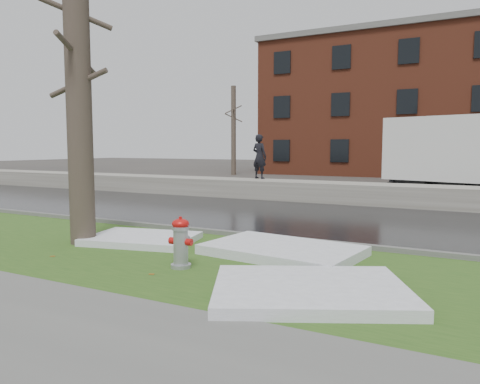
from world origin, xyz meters
The scene contains 16 objects.
ground centered at (0.00, 0.00, 0.00)m, with size 120.00×120.00×0.00m, color #47423D.
verge centered at (0.00, -1.25, 0.02)m, with size 60.00×4.50×0.04m, color #2A4D19.
sidewalk centered at (0.00, -5.00, 0.03)m, with size 60.00×3.00×0.05m, color slate.
road centered at (0.00, 4.50, 0.01)m, with size 60.00×7.00×0.03m, color black.
parking_lot centered at (0.00, 13.00, 0.01)m, with size 60.00×9.00×0.03m, color slate.
curb centered at (0.00, 1.00, 0.07)m, with size 60.00×0.15×0.14m, color slate.
snowbank centered at (0.00, 8.70, 0.38)m, with size 60.00×1.60×0.75m, color #A7A499.
brick_building centered at (2.00, 30.00, 5.00)m, with size 26.00×12.00×10.00m, color brown.
bg_tree_left centered at (-12.00, 22.00, 3.33)m, with size 1.40×1.62×6.50m.
bg_tree_center centered at (-6.00, 26.00, 3.33)m, with size 1.40×1.62×6.50m.
fire_hydrant centered at (0.19, -1.90, 0.50)m, with size 0.43×0.37×0.87m.
tree centered at (-2.82, -1.21, 3.30)m, with size 1.33×1.56×6.48m.
worker centered at (-3.75, 9.30, 1.67)m, with size 0.67×0.44×1.84m, color black.
snow_patch_near centered at (2.62, -2.30, 0.12)m, with size 2.60×2.00×0.16m, color white.
snow_patch_far centered at (-1.80, -0.53, 0.11)m, with size 2.20×1.60×0.14m, color white.
snow_patch_side centered at (1.33, -0.22, 0.13)m, with size 2.80×1.80×0.18m, color white.
Camera 1 is at (4.71, -8.25, 2.07)m, focal length 35.00 mm.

